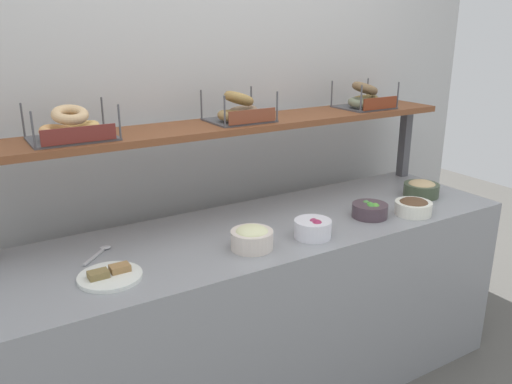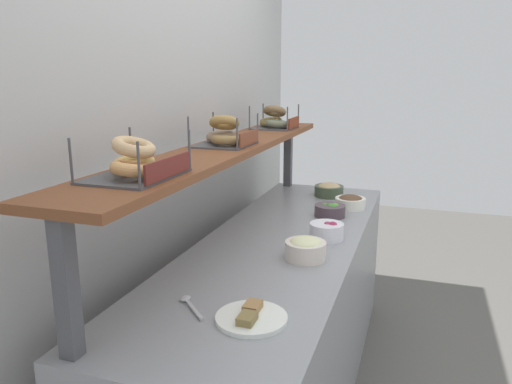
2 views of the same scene
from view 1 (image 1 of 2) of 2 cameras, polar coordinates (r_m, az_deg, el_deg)
name	(u,v)px [view 1 (image 1 of 2)]	position (r m, az deg, el deg)	size (l,w,h in m)	color
back_wall	(213,128)	(2.70, -4.77, 6.95)	(3.53, 0.06, 2.40)	#BABAB9
deli_counter	(270,310)	(2.53, 1.48, -12.72)	(2.33, 0.70, 0.85)	gray
shelf_riser_right	(405,143)	(3.17, 15.92, 5.21)	(0.05, 0.05, 0.40)	#4C4C51
upper_shelf	(239,124)	(2.44, -1.82, 7.38)	(2.29, 0.32, 0.03)	brown
bowl_veggie_mix	(370,210)	(2.49, 12.33, -1.92)	(0.17, 0.17, 0.07)	#4C3B44
bowl_beet_salad	(313,228)	(2.22, 6.25, -3.94)	(0.16, 0.16, 0.09)	white
bowl_potato_salad	(252,237)	(2.10, -0.45, -4.98)	(0.17, 0.17, 0.10)	silver
bowl_hummus	(421,188)	(2.86, 17.61, 0.39)	(0.18, 0.18, 0.08)	#414F38
bowl_chocolate_spread	(413,206)	(2.58, 16.80, -1.52)	(0.17, 0.17, 0.08)	white
serving_plate_white	(110,276)	(1.94, -15.65, -8.79)	(0.23, 0.23, 0.04)	white
serving_spoon_near_plate	(100,252)	(2.15, -16.64, -6.27)	(0.14, 0.13, 0.01)	#B7B7BC
bagel_basket_plain	(71,128)	(2.16, -19.53, 6.60)	(0.32, 0.26, 0.14)	#4C4C51
bagel_basket_everything	(239,111)	(2.43, -1.89, 8.84)	(0.28, 0.25, 0.15)	#4C4C51
bagel_basket_poppy	(364,99)	(2.87, 11.74, 9.92)	(0.29, 0.26, 0.15)	#4C4C51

